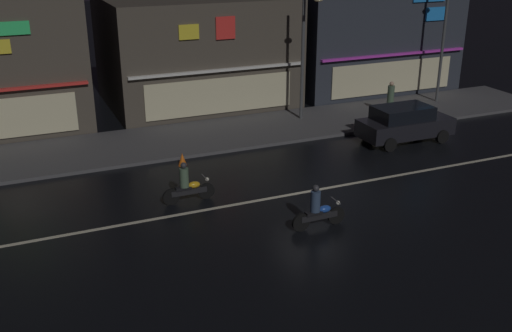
# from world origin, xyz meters

# --- Properties ---
(ground_plane) EXTENTS (140.00, 140.00, 0.00)m
(ground_plane) POSITION_xyz_m (0.00, 0.00, 0.00)
(ground_plane) COLOR black
(lane_divider_stripe) EXTENTS (32.83, 0.16, 0.01)m
(lane_divider_stripe) POSITION_xyz_m (0.00, 0.00, 0.01)
(lane_divider_stripe) COLOR beige
(lane_divider_stripe) RESTS_ON ground
(sidewalk_far) EXTENTS (34.55, 4.65, 0.14)m
(sidewalk_far) POSITION_xyz_m (0.00, 7.40, 0.07)
(sidewalk_far) COLOR #4C4C4F
(sidewalk_far) RESTS_ON ground
(storefront_left_block) EXTENTS (9.84, 6.24, 8.06)m
(storefront_left_block) POSITION_xyz_m (10.37, 12.77, 4.03)
(storefront_left_block) COLOR #2D333D
(storefront_left_block) RESTS_ON ground
(storefront_center_block) EXTENTS (9.64, 8.11, 5.81)m
(storefront_center_block) POSITION_xyz_m (-0.00, 13.70, 2.90)
(storefront_center_block) COLOR #4C443A
(storefront_center_block) RESTS_ON ground
(streetlamp_mid) EXTENTS (0.44, 1.64, 6.16)m
(streetlamp_mid) POSITION_xyz_m (3.71, 7.79, 3.84)
(streetlamp_mid) COLOR #47494C
(streetlamp_mid) RESTS_ON sidewalk_far
(streetlamp_east) EXTENTS (0.44, 1.64, 7.24)m
(streetlamp_east) POSITION_xyz_m (12.19, 7.77, 4.40)
(streetlamp_east) COLOR #47494C
(streetlamp_east) RESTS_ON sidewalk_far
(pedestrian_on_sidewalk) EXTENTS (0.35, 0.35, 1.73)m
(pedestrian_on_sidewalk) POSITION_xyz_m (8.25, 6.87, 0.94)
(pedestrian_on_sidewalk) COLOR #4C664C
(pedestrian_on_sidewalk) RESTS_ON sidewalk_far
(parked_car_near_kerb) EXTENTS (4.30, 1.98, 1.67)m
(parked_car_near_kerb) POSITION_xyz_m (6.56, 3.36, 0.87)
(parked_car_near_kerb) COLOR black
(parked_car_near_kerb) RESTS_ON ground
(motorcycle_lead) EXTENTS (1.90, 0.60, 1.52)m
(motorcycle_lead) POSITION_xyz_m (-4.47, 0.89, 0.63)
(motorcycle_lead) COLOR black
(motorcycle_lead) RESTS_ON ground
(motorcycle_following) EXTENTS (1.90, 0.60, 1.52)m
(motorcycle_following) POSITION_xyz_m (-1.20, -2.67, 0.63)
(motorcycle_following) COLOR black
(motorcycle_following) RESTS_ON ground
(traffic_cone) EXTENTS (0.36, 0.36, 0.55)m
(traffic_cone) POSITION_xyz_m (-3.62, 4.39, 0.28)
(traffic_cone) COLOR orange
(traffic_cone) RESTS_ON ground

